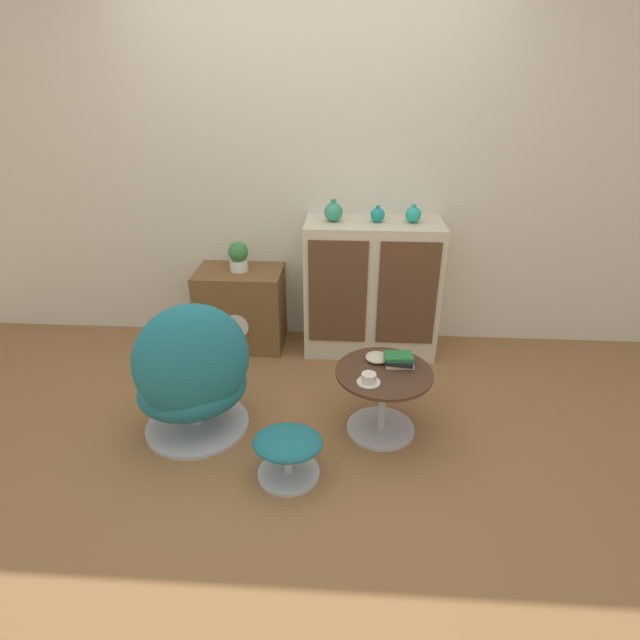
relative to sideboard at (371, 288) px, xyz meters
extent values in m
plane|color=olive|center=(-0.43, -1.18, -0.49)|extent=(12.00, 12.00, 0.00)
cube|color=beige|center=(-0.43, 0.25, 0.81)|extent=(6.40, 0.06, 2.60)
cube|color=beige|center=(0.00, 0.00, 0.00)|extent=(0.94, 0.42, 0.97)
cube|color=brown|center=(-0.24, -0.21, 0.05)|extent=(0.40, 0.01, 0.74)
cube|color=brown|center=(0.24, -0.21, 0.05)|extent=(0.40, 0.01, 0.74)
cube|color=brown|center=(-0.96, 0.01, -0.19)|extent=(0.62, 0.42, 0.60)
cylinder|color=beige|center=(-0.96, -0.21, -0.24)|extent=(0.18, 0.01, 0.18)
cylinder|color=#B7B7BC|center=(-1.03, -1.02, -0.48)|extent=(0.60, 0.60, 0.02)
cylinder|color=#B7B7BC|center=(-1.03, -1.02, -0.41)|extent=(0.06, 0.06, 0.10)
ellipsoid|color=#1E6B75|center=(-1.03, -1.02, -0.22)|extent=(0.79, 0.75, 0.29)
ellipsoid|color=#1E6B75|center=(-0.98, -1.12, 0.03)|extent=(0.72, 0.63, 0.66)
cylinder|color=#B7B7BC|center=(-0.45, -1.38, -0.48)|extent=(0.32, 0.32, 0.02)
cylinder|color=#B7B7BC|center=(-0.45, -1.38, -0.39)|extent=(0.04, 0.04, 0.15)
ellipsoid|color=#1E6B75|center=(-0.45, -1.38, -0.28)|extent=(0.36, 0.30, 0.09)
cylinder|color=#B7B7BC|center=(0.05, -0.98, -0.48)|extent=(0.39, 0.39, 0.02)
cylinder|color=#B7B7BC|center=(0.05, -0.98, -0.28)|extent=(0.04, 0.04, 0.37)
cylinder|color=#472D1E|center=(0.05, -0.98, -0.09)|extent=(0.54, 0.54, 0.02)
ellipsoid|color=#2D8E6B|center=(-0.28, 0.00, 0.55)|extent=(0.13, 0.13, 0.13)
cylinder|color=#2D8E6B|center=(-0.28, 0.00, 0.62)|extent=(0.04, 0.04, 0.03)
ellipsoid|color=teal|center=(0.02, 0.00, 0.53)|extent=(0.10, 0.10, 0.10)
cylinder|color=teal|center=(0.02, 0.00, 0.59)|extent=(0.03, 0.03, 0.02)
ellipsoid|color=teal|center=(0.26, 0.00, 0.54)|extent=(0.11, 0.11, 0.11)
cylinder|color=teal|center=(0.26, 0.00, 0.60)|extent=(0.03, 0.03, 0.02)
cylinder|color=silver|center=(-0.95, 0.01, 0.15)|extent=(0.13, 0.13, 0.08)
sphere|color=#387A3D|center=(-0.95, 0.01, 0.25)|extent=(0.14, 0.14, 0.14)
cylinder|color=silver|center=(-0.04, -1.10, -0.08)|extent=(0.13, 0.13, 0.01)
cylinder|color=silver|center=(-0.04, -1.10, -0.06)|extent=(0.08, 0.08, 0.05)
cube|color=beige|center=(0.14, -0.91, -0.07)|extent=(0.16, 0.11, 0.02)
cube|color=black|center=(0.13, -0.92, -0.05)|extent=(0.17, 0.13, 0.02)
cube|color=#237038|center=(0.13, -0.91, -0.03)|extent=(0.16, 0.12, 0.02)
ellipsoid|color=beige|center=(0.01, -0.86, -0.07)|extent=(0.14, 0.14, 0.04)
camera|label=1|loc=(-0.16, -3.34, 1.40)|focal=28.00mm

